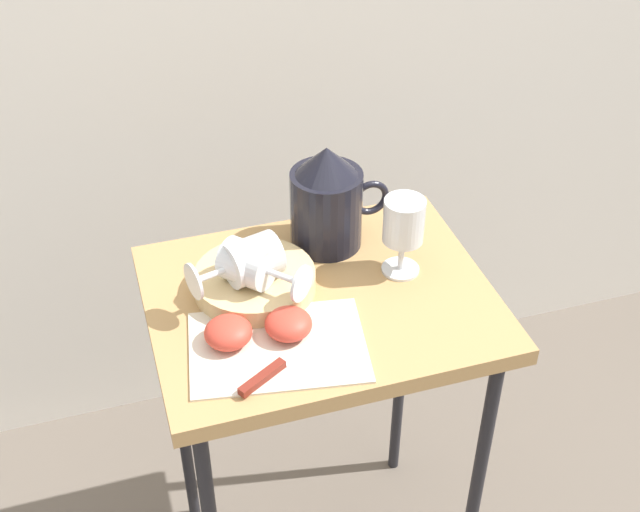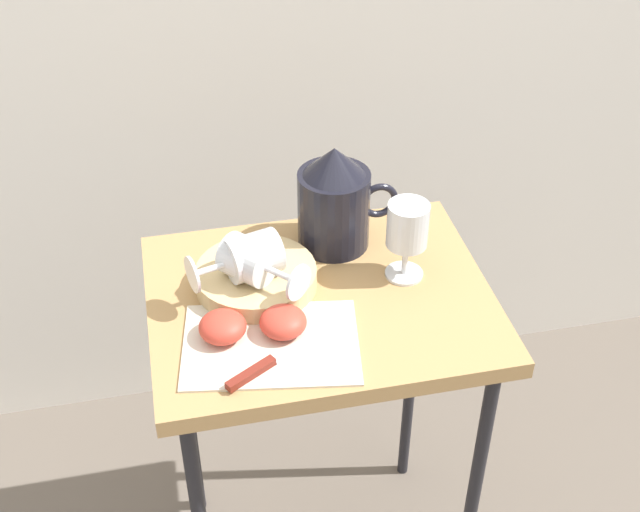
# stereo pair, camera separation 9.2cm
# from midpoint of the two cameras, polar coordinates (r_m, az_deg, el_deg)

# --- Properties ---
(curtain_drape) EXTENTS (2.40, 0.03, 1.99)m
(curtain_drape) POSITION_cam_midpoint_polar(r_m,az_deg,el_deg) (1.73, -2.58, 16.28)
(curtain_drape) COLOR silver
(curtain_drape) RESTS_ON ground_plane
(table) EXTENTS (0.56, 0.44, 0.73)m
(table) POSITION_cam_midpoint_polar(r_m,az_deg,el_deg) (1.43, 1.86, -5.19)
(table) COLOR #AD8451
(table) RESTS_ON ground_plane
(linen_napkin) EXTENTS (0.29, 0.23, 0.00)m
(linen_napkin) POSITION_cam_midpoint_polar(r_m,az_deg,el_deg) (1.28, -1.28, -6.03)
(linen_napkin) COLOR beige
(linen_napkin) RESTS_ON table
(basket_tray) EXTENTS (0.20, 0.20, 0.03)m
(basket_tray) POSITION_cam_midpoint_polar(r_m,az_deg,el_deg) (1.38, -2.44, -1.53)
(basket_tray) COLOR tan
(basket_tray) RESTS_ON table
(pitcher) EXTENTS (0.18, 0.12, 0.19)m
(pitcher) POSITION_cam_midpoint_polar(r_m,az_deg,el_deg) (1.44, 2.81, 3.34)
(pitcher) COLOR black
(pitcher) RESTS_ON table
(wine_glass_upright) EXTENTS (0.07, 0.07, 0.14)m
(wine_glass_upright) POSITION_cam_midpoint_polar(r_m,az_deg,el_deg) (1.37, 7.85, 1.73)
(wine_glass_upright) COLOR silver
(wine_glass_upright) RESTS_ON table
(wine_glass_tipped_near) EXTENTS (0.16, 0.10, 0.07)m
(wine_glass_tipped_near) POSITION_cam_midpoint_polar(r_m,az_deg,el_deg) (1.34, -2.76, -0.09)
(wine_glass_tipped_near) COLOR silver
(wine_glass_tipped_near) RESTS_ON basket_tray
(wine_glass_tipped_far) EXTENTS (0.14, 0.15, 0.07)m
(wine_glass_tipped_far) POSITION_cam_midpoint_polar(r_m,az_deg,el_deg) (1.33, -2.75, -0.39)
(wine_glass_tipped_far) COLOR silver
(wine_glass_tipped_far) RESTS_ON basket_tray
(apple_half_left) EXTENTS (0.07, 0.07, 0.04)m
(apple_half_left) POSITION_cam_midpoint_polar(r_m,az_deg,el_deg) (1.28, -4.56, -4.85)
(apple_half_left) COLOR #CC3D2D
(apple_half_left) RESTS_ON linen_napkin
(apple_half_right) EXTENTS (0.07, 0.07, 0.04)m
(apple_half_right) POSITION_cam_midpoint_polar(r_m,az_deg,el_deg) (1.29, -0.46, -4.54)
(apple_half_right) COLOR #CC3D2D
(apple_half_right) RESTS_ON linen_napkin
(knife) EXTENTS (0.20, 0.13, 0.01)m
(knife) POSITION_cam_midpoint_polar(r_m,az_deg,el_deg) (1.25, -1.29, -7.27)
(knife) COLOR silver
(knife) RESTS_ON linen_napkin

